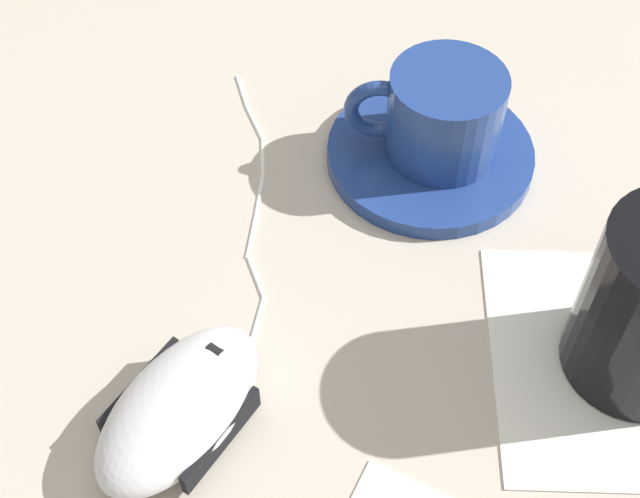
# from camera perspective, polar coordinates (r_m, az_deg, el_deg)

# --- Properties ---
(ground_plane) EXTENTS (3.00, 3.00, 0.00)m
(ground_plane) POSITION_cam_1_polar(r_m,az_deg,el_deg) (0.55, 9.55, -5.50)
(ground_plane) COLOR #B2A899
(saucer) EXTENTS (0.14, 0.14, 0.01)m
(saucer) POSITION_cam_1_polar(r_m,az_deg,el_deg) (0.63, 7.04, 6.02)
(saucer) COLOR navy
(saucer) RESTS_ON ground
(coffee_cup) EXTENTS (0.10, 0.08, 0.06)m
(coffee_cup) POSITION_cam_1_polar(r_m,az_deg,el_deg) (0.60, 7.77, 8.55)
(coffee_cup) COLOR navy
(coffee_cup) RESTS_ON saucer
(computer_mouse) EXTENTS (0.08, 0.13, 0.04)m
(computer_mouse) POSITION_cam_1_polar(r_m,az_deg,el_deg) (0.50, -8.98, -10.03)
(computer_mouse) COLOR silver
(computer_mouse) RESTS_ON ground
(mouse_cable) EXTENTS (0.12, 0.21, 0.00)m
(mouse_cable) POSITION_cam_1_polar(r_m,az_deg,el_deg) (0.61, -4.22, 3.57)
(mouse_cable) COLOR white
(mouse_cable) RESTS_ON ground
(napkin_under_glass) EXTENTS (0.21, 0.21, 0.00)m
(napkin_under_glass) POSITION_cam_1_polar(r_m,az_deg,el_deg) (0.56, 19.21, -6.85)
(napkin_under_glass) COLOR silver
(napkin_under_glass) RESTS_ON ground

